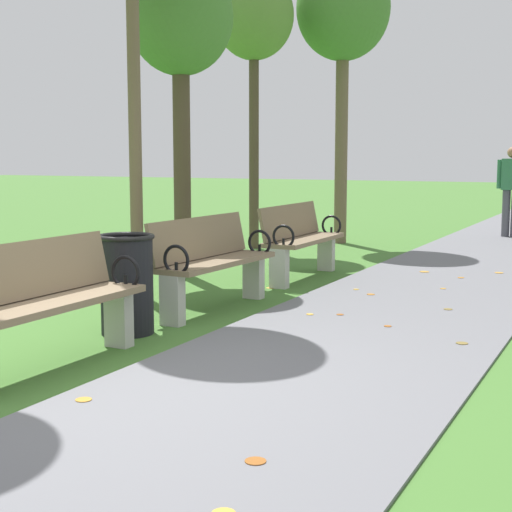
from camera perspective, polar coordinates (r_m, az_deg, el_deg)
ground_plane at (r=5.40m, az=-10.75°, el=-8.73°), size 80.00×80.00×0.00m
park_bench_1 at (r=5.58m, az=-15.17°, el=-3.21°), size 0.49×1.60×0.90m
park_bench_2 at (r=7.44m, az=-3.29°, el=-0.34°), size 0.53×1.62×0.90m
park_bench_3 at (r=9.37m, az=3.30°, el=1.27°), size 0.48×1.60×0.90m
tree_3 at (r=9.70m, az=-5.60°, el=16.67°), size 1.27×1.27×3.84m
tree_4 at (r=12.57m, az=-0.16°, el=17.02°), size 1.25×1.25×4.34m
tree_5 at (r=13.42m, az=6.44°, el=17.37°), size 1.55×1.55×4.75m
pedestrian_walking at (r=14.72m, az=18.33°, el=4.88°), size 0.53×0.23×1.62m
trash_bin at (r=6.55m, az=-9.51°, el=-2.03°), size 0.48×0.48×0.84m
scattered_leaves at (r=6.99m, az=1.59°, el=-4.75°), size 4.58×8.93×0.02m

